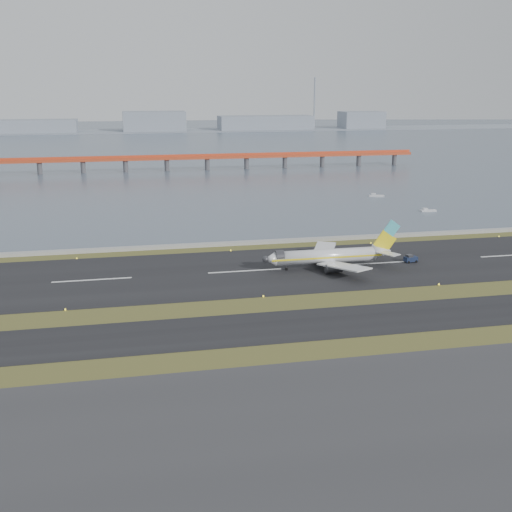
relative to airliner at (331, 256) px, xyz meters
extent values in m
plane|color=#3D4E1B|center=(-23.54, -28.24, -3.46)|extent=(1000.00, 1000.00, 0.00)
cube|color=#303133|center=(-23.54, -83.24, -3.41)|extent=(1000.00, 50.00, 0.10)
cube|color=black|center=(-23.54, -40.24, -3.41)|extent=(1000.00, 18.00, 0.10)
cube|color=black|center=(-23.54, 1.76, -3.41)|extent=(1000.00, 45.00, 0.10)
cube|color=#969691|center=(-23.54, 31.76, -2.96)|extent=(1000.00, 2.50, 1.00)
cube|color=#475666|center=(-23.54, 431.76, -3.46)|extent=(1400.00, 800.00, 1.30)
cube|color=#BE4120|center=(-3.54, 221.76, 4.04)|extent=(260.00, 5.00, 1.60)
cube|color=#BE4120|center=(-3.54, 221.76, 5.54)|extent=(260.00, 0.40, 1.40)
cylinder|color=#4C4C51|center=(-99.54, 221.76, -0.46)|extent=(2.80, 2.80, 7.00)
cylinder|color=#4C4C51|center=(-3.54, 221.76, -0.46)|extent=(2.80, 2.80, 7.00)
cylinder|color=#4C4C51|center=(92.46, 221.76, -0.46)|extent=(2.80, 2.80, 7.00)
cube|color=gray|center=(-23.54, 591.76, -3.46)|extent=(1400.00, 80.00, 1.00)
cube|color=gray|center=(-143.54, 591.76, 3.54)|extent=(90.00, 35.00, 14.00)
cube|color=gray|center=(-13.54, 591.76, 7.54)|extent=(70.00, 35.00, 22.00)
cube|color=gray|center=(116.46, 591.76, 4.54)|extent=(110.00, 35.00, 16.00)
cube|color=gray|center=(236.46, 591.76, 6.54)|extent=(50.00, 35.00, 20.00)
cylinder|color=gray|center=(176.46, 591.76, 26.54)|extent=(1.80, 1.80, 60.00)
cylinder|color=white|center=(-1.50, 0.00, 0.04)|extent=(28.00, 3.80, 3.80)
cone|color=white|center=(-17.10, 0.00, 0.04)|extent=(3.20, 3.80, 3.80)
cone|color=white|center=(14.70, 0.00, 0.34)|extent=(5.00, 3.80, 3.80)
cube|color=yellow|center=(-1.50, -1.92, 0.04)|extent=(31.00, 0.06, 0.45)
cube|color=yellow|center=(-1.50, 1.92, 0.04)|extent=(31.00, 0.06, 0.45)
cube|color=white|center=(0.70, -8.50, -0.66)|extent=(11.31, 15.89, 1.66)
cube|color=white|center=(0.70, 8.50, -0.66)|extent=(11.31, 15.89, 1.66)
cylinder|color=#323237|center=(-1.00, -6.00, -1.86)|extent=(4.20, 2.10, 2.10)
cylinder|color=#323237|center=(-1.00, 6.00, -1.86)|extent=(4.20, 2.10, 2.10)
cube|color=yellow|center=(15.50, 0.00, 3.24)|extent=(6.80, 0.35, 6.85)
cube|color=#48BACC|center=(17.40, 0.00, 6.94)|extent=(4.85, 0.37, 4.90)
cube|color=white|center=(15.00, -3.80, 0.84)|extent=(5.64, 6.80, 0.22)
cube|color=white|center=(15.00, 3.80, 0.84)|extent=(5.64, 6.80, 0.22)
cylinder|color=black|center=(-12.50, 0.00, -3.01)|extent=(0.80, 0.28, 0.80)
cylinder|color=black|center=(0.00, -2.80, -2.91)|extent=(1.00, 0.38, 1.00)
cylinder|color=black|center=(0.00, 2.80, -2.91)|extent=(1.00, 0.38, 1.00)
cube|color=#151F3B|center=(23.97, 0.86, -2.45)|extent=(3.82, 2.47, 1.34)
cube|color=#323237|center=(23.53, 0.80, -1.56)|extent=(1.77, 1.87, 0.78)
cylinder|color=black|center=(22.87, -0.19, -3.07)|extent=(0.82, 0.44, 0.78)
cylinder|color=black|center=(22.63, 1.58, -3.07)|extent=(0.82, 0.44, 0.78)
cylinder|color=black|center=(25.31, 0.13, -3.07)|extent=(0.82, 0.44, 0.78)
cylinder|color=black|center=(25.07, 1.91, -3.07)|extent=(0.82, 0.44, 0.78)
cube|color=silver|center=(64.47, 70.88, -3.10)|extent=(6.28, 2.31, 0.79)
cube|color=silver|center=(63.15, 70.96, -2.40)|extent=(1.85, 1.52, 0.79)
cube|color=silver|center=(58.15, 108.73, -3.07)|extent=(7.02, 3.97, 0.86)
cube|color=silver|center=(56.77, 109.15, -2.31)|extent=(2.28, 2.02, 0.86)
camera|label=1|loc=(-55.16, -160.84, 44.32)|focal=45.00mm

